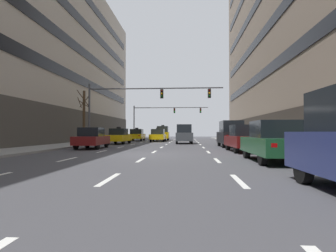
% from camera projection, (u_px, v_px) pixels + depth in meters
% --- Properties ---
extents(ground_plane, '(120.00, 120.00, 0.00)m').
position_uv_depth(ground_plane, '(150.00, 154.00, 15.20)').
color(ground_plane, '#424247').
extents(sidewalk_left, '(3.75, 80.00, 0.14)m').
position_uv_depth(sidewalk_left, '(2.00, 152.00, 15.81)').
color(sidewalk_left, gray).
rests_on(sidewalk_left, ground).
extents(sidewalk_right, '(3.75, 80.00, 0.14)m').
position_uv_depth(sidewalk_right, '(310.00, 154.00, 14.60)').
color(sidewalk_right, gray).
rests_on(sidewalk_right, ground).
extents(lane_stripe_l1_s3, '(0.16, 2.00, 0.01)m').
position_uv_depth(lane_stripe_l1_s3, '(67.00, 159.00, 12.44)').
color(lane_stripe_l1_s3, silver).
rests_on(lane_stripe_l1_s3, ground).
extents(lane_stripe_l1_s4, '(0.16, 2.00, 0.01)m').
position_uv_depth(lane_stripe_l1_s4, '(102.00, 152.00, 17.43)').
color(lane_stripe_l1_s4, silver).
rests_on(lane_stripe_l1_s4, ground).
extents(lane_stripe_l1_s5, '(0.16, 2.00, 0.01)m').
position_uv_depth(lane_stripe_l1_s5, '(121.00, 147.00, 22.42)').
color(lane_stripe_l1_s5, silver).
rests_on(lane_stripe_l1_s5, ground).
extents(lane_stripe_l1_s6, '(0.16, 2.00, 0.01)m').
position_uv_depth(lane_stripe_l1_s6, '(133.00, 144.00, 27.40)').
color(lane_stripe_l1_s6, silver).
rests_on(lane_stripe_l1_s6, ground).
extents(lane_stripe_l1_s7, '(0.16, 2.00, 0.01)m').
position_uv_depth(lane_stripe_l1_s7, '(141.00, 142.00, 32.39)').
color(lane_stripe_l1_s7, silver).
rests_on(lane_stripe_l1_s7, ground).
extents(lane_stripe_l1_s8, '(0.16, 2.00, 0.01)m').
position_uv_depth(lane_stripe_l1_s8, '(147.00, 141.00, 37.38)').
color(lane_stripe_l1_s8, silver).
rests_on(lane_stripe_l1_s8, ground).
extents(lane_stripe_l1_s9, '(0.16, 2.00, 0.01)m').
position_uv_depth(lane_stripe_l1_s9, '(152.00, 140.00, 42.36)').
color(lane_stripe_l1_s9, silver).
rests_on(lane_stripe_l1_s9, ground).
extents(lane_stripe_l1_s10, '(0.16, 2.00, 0.01)m').
position_uv_depth(lane_stripe_l1_s10, '(156.00, 139.00, 47.35)').
color(lane_stripe_l1_s10, silver).
rests_on(lane_stripe_l1_s10, ground).
extents(lane_stripe_l2_s2, '(0.16, 2.00, 0.01)m').
position_uv_depth(lane_stripe_l2_s2, '(109.00, 179.00, 7.22)').
color(lane_stripe_l2_s2, silver).
rests_on(lane_stripe_l2_s2, ground).
extents(lane_stripe_l2_s3, '(0.16, 2.00, 0.01)m').
position_uv_depth(lane_stripe_l2_s3, '(141.00, 160.00, 12.21)').
color(lane_stripe_l2_s3, silver).
rests_on(lane_stripe_l2_s3, ground).
extents(lane_stripe_l2_s4, '(0.16, 2.00, 0.01)m').
position_uv_depth(lane_stripe_l2_s4, '(154.00, 152.00, 17.19)').
color(lane_stripe_l2_s4, silver).
rests_on(lane_stripe_l2_s4, ground).
extents(lane_stripe_l2_s5, '(0.16, 2.00, 0.01)m').
position_uv_depth(lane_stripe_l2_s5, '(162.00, 147.00, 22.18)').
color(lane_stripe_l2_s5, silver).
rests_on(lane_stripe_l2_s5, ground).
extents(lane_stripe_l2_s6, '(0.16, 2.00, 0.01)m').
position_uv_depth(lane_stripe_l2_s6, '(166.00, 145.00, 27.17)').
color(lane_stripe_l2_s6, silver).
rests_on(lane_stripe_l2_s6, ground).
extents(lane_stripe_l2_s7, '(0.16, 2.00, 0.01)m').
position_uv_depth(lane_stripe_l2_s7, '(169.00, 143.00, 32.15)').
color(lane_stripe_l2_s7, silver).
rests_on(lane_stripe_l2_s7, ground).
extents(lane_stripe_l2_s8, '(0.16, 2.00, 0.01)m').
position_uv_depth(lane_stripe_l2_s8, '(172.00, 141.00, 37.14)').
color(lane_stripe_l2_s8, silver).
rests_on(lane_stripe_l2_s8, ground).
extents(lane_stripe_l2_s9, '(0.16, 2.00, 0.01)m').
position_uv_depth(lane_stripe_l2_s9, '(174.00, 140.00, 42.13)').
color(lane_stripe_l2_s9, silver).
rests_on(lane_stripe_l2_s9, ground).
extents(lane_stripe_l2_s10, '(0.16, 2.00, 0.01)m').
position_uv_depth(lane_stripe_l2_s10, '(175.00, 139.00, 47.11)').
color(lane_stripe_l2_s10, silver).
rests_on(lane_stripe_l2_s10, ground).
extents(lane_stripe_l3_s2, '(0.16, 2.00, 0.01)m').
position_uv_depth(lane_stripe_l3_s2, '(239.00, 181.00, 6.99)').
color(lane_stripe_l3_s2, silver).
rests_on(lane_stripe_l3_s2, ground).
extents(lane_stripe_l3_s3, '(0.16, 2.00, 0.01)m').
position_uv_depth(lane_stripe_l3_s3, '(217.00, 160.00, 11.97)').
color(lane_stripe_l3_s3, silver).
rests_on(lane_stripe_l3_s3, ground).
extents(lane_stripe_l3_s4, '(0.16, 2.00, 0.01)m').
position_uv_depth(lane_stripe_l3_s4, '(208.00, 152.00, 16.96)').
color(lane_stripe_l3_s4, silver).
rests_on(lane_stripe_l3_s4, ground).
extents(lane_stripe_l3_s5, '(0.16, 2.00, 0.01)m').
position_uv_depth(lane_stripe_l3_s5, '(203.00, 147.00, 21.95)').
color(lane_stripe_l3_s5, silver).
rests_on(lane_stripe_l3_s5, ground).
extents(lane_stripe_l3_s6, '(0.16, 2.00, 0.01)m').
position_uv_depth(lane_stripe_l3_s6, '(200.00, 145.00, 26.93)').
color(lane_stripe_l3_s6, silver).
rests_on(lane_stripe_l3_s6, ground).
extents(lane_stripe_l3_s7, '(0.16, 2.00, 0.01)m').
position_uv_depth(lane_stripe_l3_s7, '(198.00, 143.00, 31.92)').
color(lane_stripe_l3_s7, silver).
rests_on(lane_stripe_l3_s7, ground).
extents(lane_stripe_l3_s8, '(0.16, 2.00, 0.01)m').
position_uv_depth(lane_stripe_l3_s8, '(197.00, 141.00, 36.91)').
color(lane_stripe_l3_s8, silver).
rests_on(lane_stripe_l3_s8, ground).
extents(lane_stripe_l3_s9, '(0.16, 2.00, 0.01)m').
position_uv_depth(lane_stripe_l3_s9, '(196.00, 140.00, 41.89)').
color(lane_stripe_l3_s9, silver).
rests_on(lane_stripe_l3_s9, ground).
extents(lane_stripe_l3_s10, '(0.16, 2.00, 0.01)m').
position_uv_depth(lane_stripe_l3_s10, '(195.00, 139.00, 46.88)').
color(lane_stripe_l3_s10, silver).
rests_on(lane_stripe_l3_s10, ground).
extents(taxi_driving_0, '(1.95, 4.48, 1.85)m').
position_uv_depth(taxi_driving_0, '(137.00, 135.00, 38.58)').
color(taxi_driving_0, black).
rests_on(taxi_driving_0, ground).
extents(taxi_driving_1, '(1.90, 4.33, 1.79)m').
position_uv_depth(taxi_driving_1, '(119.00, 136.00, 28.62)').
color(taxi_driving_1, black).
rests_on(taxi_driving_1, ground).
extents(car_driving_2, '(1.86, 4.36, 1.63)m').
position_uv_depth(car_driving_2, '(184.00, 135.00, 41.36)').
color(car_driving_2, black).
rests_on(car_driving_2, ground).
extents(taxi_driving_3, '(1.86, 4.37, 1.81)m').
position_uv_depth(taxi_driving_3, '(158.00, 135.00, 35.40)').
color(taxi_driving_3, black).
rests_on(taxi_driving_3, ground).
extents(car_driving_4, '(1.97, 4.30, 1.58)m').
position_uv_depth(car_driving_4, '(92.00, 138.00, 20.59)').
color(car_driving_4, black).
rests_on(car_driving_4, ground).
extents(taxi_driving_5, '(1.96, 4.43, 2.30)m').
position_uv_depth(taxi_driving_5, '(163.00, 133.00, 40.97)').
color(taxi_driving_5, black).
rests_on(taxi_driving_5, ground).
extents(car_driving_6, '(1.94, 4.32, 2.06)m').
position_uv_depth(car_driving_6, '(184.00, 134.00, 29.61)').
color(car_driving_6, black).
rests_on(car_driving_6, ground).
extents(car_parked_1, '(1.95, 4.62, 1.73)m').
position_uv_depth(car_parked_1, '(274.00, 142.00, 11.50)').
color(car_parked_1, black).
rests_on(car_parked_1, ground).
extents(car_parked_2, '(2.02, 4.59, 1.70)m').
position_uv_depth(car_parked_2, '(245.00, 139.00, 17.28)').
color(car_parked_2, black).
rests_on(car_parked_2, ground).
extents(car_parked_3, '(1.92, 4.51, 2.18)m').
position_uv_depth(car_parked_3, '(231.00, 134.00, 22.72)').
color(car_parked_3, black).
rests_on(car_parked_3, ground).
extents(traffic_signal_0, '(12.66, 0.35, 5.71)m').
position_uv_depth(traffic_signal_0, '(139.00, 99.00, 25.50)').
color(traffic_signal_0, '#4C4C51').
rests_on(traffic_signal_0, sidewalk_left).
extents(traffic_signal_1, '(12.96, 0.34, 5.71)m').
position_uv_depth(traffic_signal_1, '(162.00, 114.00, 47.30)').
color(traffic_signal_1, '#4C4C51').
rests_on(traffic_signal_1, sidewalk_left).
extents(street_tree_0, '(1.40, 1.32, 5.30)m').
position_uv_depth(street_tree_0, '(84.00, 116.00, 27.36)').
color(street_tree_0, '#4C3823').
rests_on(street_tree_0, sidewalk_left).
extents(pedestrian_0, '(0.53, 0.23, 1.54)m').
position_uv_depth(pedestrian_0, '(308.00, 137.00, 12.15)').
color(pedestrian_0, brown).
rests_on(pedestrian_0, sidewalk_right).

